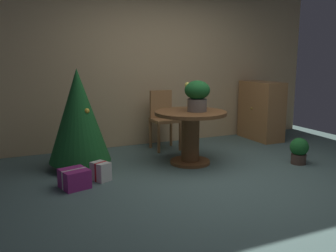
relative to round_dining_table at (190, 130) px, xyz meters
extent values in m
plane|color=#4C6660|center=(0.06, -0.83, -0.47)|extent=(6.60, 6.60, 0.00)
cube|color=tan|center=(0.06, 1.37, 0.83)|extent=(6.00, 0.10, 2.60)
cylinder|color=brown|center=(0.00, 0.00, -0.45)|extent=(0.55, 0.55, 0.04)
cylinder|color=brown|center=(0.00, 0.00, -0.11)|extent=(0.25, 0.25, 0.64)
cylinder|color=brown|center=(0.00, 0.00, 0.23)|extent=(0.97, 0.97, 0.05)
cylinder|color=#665B51|center=(0.07, -0.04, 0.33)|extent=(0.26, 0.26, 0.17)
ellipsoid|color=#195623|center=(0.07, -0.04, 0.54)|extent=(0.34, 0.34, 0.25)
sphere|color=#EAD14C|center=(0.14, -0.07, 0.58)|extent=(0.06, 0.06, 0.06)
sphere|color=#EAD14C|center=(0.05, -0.13, 0.56)|extent=(0.07, 0.07, 0.07)
sphere|color=#EAD14C|center=(-0.03, 0.03, 0.60)|extent=(0.08, 0.08, 0.08)
sphere|color=#EAD14C|center=(0.15, -0.11, 0.60)|extent=(0.08, 0.08, 0.08)
cylinder|color=#9E6B3D|center=(0.18, 0.68, -0.25)|extent=(0.04, 0.04, 0.44)
cylinder|color=#9E6B3D|center=(-0.18, 0.68, -0.25)|extent=(0.04, 0.04, 0.44)
cylinder|color=#9E6B3D|center=(0.18, 1.03, -0.25)|extent=(0.04, 0.04, 0.44)
cylinder|color=#9E6B3D|center=(-0.18, 1.03, -0.25)|extent=(0.04, 0.04, 0.44)
cube|color=#9E6B3D|center=(0.00, 0.85, -0.01)|extent=(0.40, 0.39, 0.05)
cube|color=#9E6B3D|center=(0.00, 1.02, 0.24)|extent=(0.36, 0.05, 0.43)
cylinder|color=brown|center=(-1.42, 0.38, -0.42)|extent=(0.10, 0.10, 0.11)
cone|color=#195623|center=(-1.42, 0.38, 0.23)|extent=(0.79, 0.79, 1.20)
sphere|color=gold|center=(-1.34, 0.23, 0.31)|extent=(0.07, 0.07, 0.07)
sphere|color=#2D51A8|center=(-1.43, 0.47, 0.51)|extent=(0.04, 0.04, 0.04)
sphere|color=silver|center=(-1.42, 0.57, 0.17)|extent=(0.05, 0.05, 0.05)
sphere|color=gold|center=(-1.31, 0.38, 0.42)|extent=(0.05, 0.05, 0.05)
sphere|color=red|center=(-1.41, 0.64, -0.11)|extent=(0.05, 0.05, 0.05)
cube|color=#9E287A|center=(-1.62, -0.32, -0.37)|extent=(0.35, 0.35, 0.21)
cube|color=silver|center=(-1.62, -0.32, -0.37)|extent=(0.28, 0.10, 0.21)
cube|color=silver|center=(-1.30, -0.20, -0.36)|extent=(0.24, 0.26, 0.22)
cube|color=red|center=(-1.30, -0.20, -0.36)|extent=(0.16, 0.10, 0.22)
cube|color=#9E6B3D|center=(1.85, 0.84, 0.04)|extent=(0.40, 0.84, 1.02)
sphere|color=#B29338|center=(1.64, 0.84, 0.09)|extent=(0.04, 0.04, 0.04)
cylinder|color=#4C382D|center=(1.34, -0.64, -0.40)|extent=(0.20, 0.20, 0.14)
sphere|color=#1E6628|center=(1.34, -0.64, -0.23)|extent=(0.25, 0.25, 0.25)
camera|label=1|loc=(-2.26, -4.28, 0.96)|focal=38.84mm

